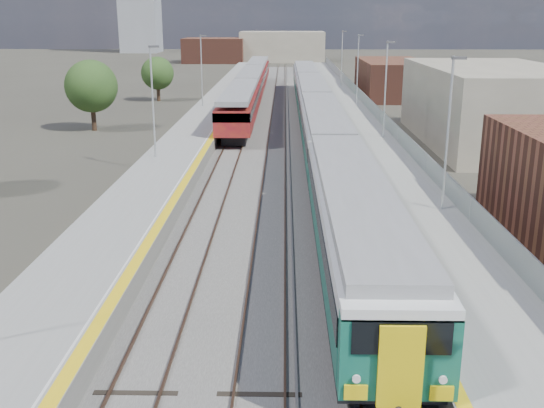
{
  "coord_description": "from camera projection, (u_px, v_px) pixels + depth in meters",
  "views": [
    {
      "loc": [
        -1.33,
        -8.72,
        10.25
      ],
      "look_at": [
        -1.88,
        18.65,
        2.2
      ],
      "focal_mm": 42.0,
      "sensor_mm": 36.0,
      "label": 1
    }
  ],
  "objects": [
    {
      "name": "tree_d",
      "position": [
        504.0,
        78.0,
        71.61
      ],
      "size": [
        4.31,
        4.31,
        5.85
      ],
      "color": "#382619",
      "rests_on": "ground"
    },
    {
      "name": "red_train",
      "position": [
        251.0,
        84.0,
        79.08
      ],
      "size": [
        3.01,
        60.96,
        3.8
      ],
      "color": "black",
      "rests_on": "ground"
    },
    {
      "name": "tree_b",
      "position": [
        91.0,
        86.0,
        58.84
      ],
      "size": [
        4.84,
        4.84,
        6.55
      ],
      "color": "#382619",
      "rests_on": "ground"
    },
    {
      "name": "tree_c",
      "position": [
        157.0,
        73.0,
        80.1
      ],
      "size": [
        4.1,
        4.1,
        5.56
      ],
      "color": "#382619",
      "rests_on": "ground"
    },
    {
      "name": "green_train",
      "position": [
        317.0,
        111.0,
        55.66
      ],
      "size": [
        3.02,
        84.09,
        3.33
      ],
      "color": "black",
      "rests_on": "ground"
    },
    {
      "name": "buildings",
      "position": [
        210.0,
        15.0,
        141.5
      ],
      "size": [
        72.0,
        185.5,
        40.0
      ],
      "color": "brown",
      "rests_on": "ground"
    },
    {
      "name": "platform_left",
      "position": [
        205.0,
        122.0,
        61.61
      ],
      "size": [
        4.3,
        155.0,
        8.52
      ],
      "color": "slate",
      "rests_on": "ground"
    },
    {
      "name": "platform_right",
      "position": [
        353.0,
        122.0,
        61.33
      ],
      "size": [
        4.7,
        155.0,
        8.52
      ],
      "color": "slate",
      "rests_on": "ground"
    },
    {
      "name": "tracks",
      "position": [
        281.0,
        124.0,
        63.2
      ],
      "size": [
        8.96,
        160.0,
        0.17
      ],
      "color": "#4C3323",
      "rests_on": "ground"
    },
    {
      "name": "ground",
      "position": [
        299.0,
        132.0,
        59.19
      ],
      "size": [
        320.0,
        320.0,
        0.0
      ],
      "primitive_type": "plane",
      "color": "#47443A",
      "rests_on": "ground"
    },
    {
      "name": "ballast_bed",
      "position": [
        275.0,
        127.0,
        61.63
      ],
      "size": [
        10.5,
        155.0,
        0.06
      ],
      "primitive_type": "cube",
      "color": "#565451",
      "rests_on": "ground"
    }
  ]
}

